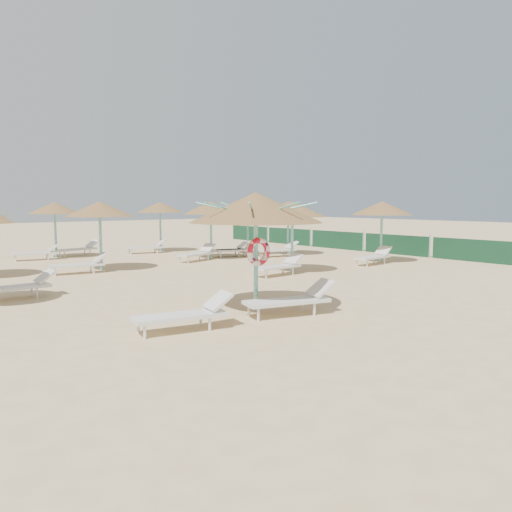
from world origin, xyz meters
TOP-DOWN VIEW (x-y plane):
  - ground at (0.00, 0.00)m, footprint 120.00×120.00m
  - main_palapa at (0.07, 0.18)m, footprint 3.21×3.21m
  - lounger_main_a at (-2.25, -0.41)m, footprint 2.13×1.00m
  - lounger_main_b at (0.43, -0.74)m, footprint 2.27×1.19m
  - palapa_field at (1.90, 10.07)m, footprint 22.01×14.27m
  - windbreak_fence at (14.00, 9.96)m, footprint 0.08×19.84m

SIDE VIEW (x-z plane):
  - ground at x=0.00m, z-range 0.00..0.00m
  - lounger_main_a at x=-2.25m, z-range -0.02..0.73m
  - lounger_main_b at x=0.43m, z-range -0.02..0.77m
  - windbreak_fence at x=14.00m, z-range -0.05..1.05m
  - palapa_field at x=1.90m, z-range 0.95..3.64m
  - main_palapa at x=0.07m, z-range 1.06..3.94m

